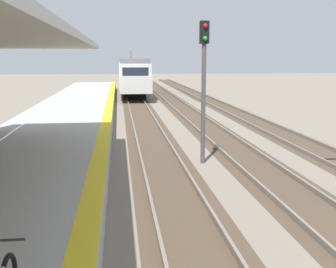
# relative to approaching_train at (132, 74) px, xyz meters

# --- Properties ---
(station_platform) EXTENTS (5.00, 80.00, 0.91)m
(station_platform) POSITION_rel_approaching_train_xyz_m (-4.40, -31.73, -1.73)
(station_platform) COLOR #A8A8A3
(station_platform) RESTS_ON ground
(track_pair_nearest_platform) EXTENTS (2.34, 120.00, 0.16)m
(track_pair_nearest_platform) POSITION_rel_approaching_train_xyz_m (-0.00, -27.73, -2.13)
(track_pair_nearest_platform) COLOR #4C3D2D
(track_pair_nearest_platform) RESTS_ON ground
(track_pair_middle) EXTENTS (2.34, 120.00, 0.16)m
(track_pair_middle) POSITION_rel_approaching_train_xyz_m (3.40, -27.73, -2.13)
(track_pair_middle) COLOR #4C3D2D
(track_pair_middle) RESTS_ON ground
(track_pair_far_side) EXTENTS (2.34, 120.00, 0.16)m
(track_pair_far_side) POSITION_rel_approaching_train_xyz_m (6.80, -27.73, -2.13)
(track_pair_far_side) COLOR #4C3D2D
(track_pair_far_side) RESTS_ON ground
(approaching_train) EXTENTS (2.93, 19.60, 4.76)m
(approaching_train) POSITION_rel_approaching_train_xyz_m (0.00, 0.00, 0.00)
(approaching_train) COLOR silver
(approaching_train) RESTS_ON ground
(rail_signal_post) EXTENTS (0.32, 0.34, 5.20)m
(rail_signal_post) POSITION_rel_approaching_train_xyz_m (1.56, -31.86, 1.02)
(rail_signal_post) COLOR #4C4C4C
(rail_signal_post) RESTS_ON ground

